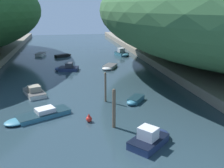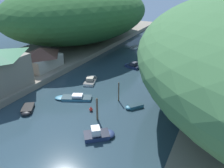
% 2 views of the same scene
% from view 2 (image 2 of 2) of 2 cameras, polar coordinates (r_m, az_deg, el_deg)
% --- Properties ---
extents(water_surface, '(130.00, 130.00, 0.00)m').
position_cam_2_polar(water_surface, '(46.93, 4.67, 1.68)').
color(water_surface, '#283D47').
rests_on(water_surface, ground).
extents(left_bank, '(22.00, 120.00, 1.19)m').
position_cam_2_polar(left_bank, '(59.96, -17.49, 6.62)').
color(left_bank, gray).
rests_on(left_bank, ground).
extents(hillside_left, '(38.39, 53.75, 17.14)m').
position_cam_2_polar(hillside_left, '(72.66, -8.38, 18.18)').
color(hillside_left, '#285628').
rests_on(hillside_left, left_bank).
extents(boathouse_shed, '(6.45, 8.33, 4.61)m').
position_cam_2_polar(boathouse_shed, '(50.63, -18.01, 6.67)').
color(boathouse_shed, '#B2A899').
rests_on(boathouse_shed, left_bank).
extents(boat_yellow_tender, '(4.38, 2.87, 1.36)m').
position_cam_2_polar(boat_yellow_tender, '(52.55, 5.30, 4.86)').
color(boat_yellow_tender, navy).
rests_on(boat_yellow_tender, water_surface).
extents(boat_navy_launch, '(6.60, 4.44, 0.88)m').
position_cam_2_polar(boat_navy_launch, '(39.02, -10.13, -3.51)').
color(boat_navy_launch, teal).
rests_on(boat_navy_launch, water_surface).
extents(boat_mid_channel, '(3.28, 3.71, 0.65)m').
position_cam_2_polar(boat_mid_channel, '(37.45, -21.24, -6.31)').
color(boat_mid_channel, black).
rests_on(boat_mid_channel, water_surface).
extents(boat_open_rowboat, '(2.44, 3.67, 0.61)m').
position_cam_2_polar(boat_open_rowboat, '(67.94, 6.19, 9.60)').
color(boat_open_rowboat, white).
rests_on(boat_open_rowboat, water_surface).
extents(boat_moored_right, '(3.50, 5.34, 1.20)m').
position_cam_2_polar(boat_moored_right, '(45.04, -5.54, 1.08)').
color(boat_moored_right, silver).
rests_on(boat_moored_right, water_surface).
extents(boat_near_quay, '(2.81, 3.09, 0.56)m').
position_cam_2_polar(boat_near_quay, '(36.06, 5.65, -5.85)').
color(boat_near_quay, teal).
rests_on(boat_near_quay, water_surface).
extents(boat_white_cruiser, '(3.54, 4.46, 0.58)m').
position_cam_2_polar(boat_white_cruiser, '(50.34, 13.04, 3.15)').
color(boat_white_cruiser, white).
rests_on(boat_white_cruiser, water_surface).
extents(boat_far_upstream, '(3.91, 2.97, 0.60)m').
position_cam_2_polar(boat_far_upstream, '(63.82, 9.43, 8.32)').
color(boat_far_upstream, black).
rests_on(boat_far_upstream, water_surface).
extents(boat_cabin_cruiser, '(2.98, 4.51, 1.64)m').
position_cam_2_polar(boat_cabin_cruiser, '(60.17, 20.83, 6.08)').
color(boat_cabin_cruiser, teal).
rests_on(boat_cabin_cruiser, water_surface).
extents(boat_far_right_bank, '(4.40, 4.11, 1.60)m').
position_cam_2_polar(boat_far_right_bank, '(29.83, -3.30, -12.95)').
color(boat_far_right_bank, navy).
rests_on(boat_far_right_bank, water_surface).
extents(mooring_post_second, '(0.31, 0.31, 3.70)m').
position_cam_2_polar(mooring_post_second, '(32.36, -3.92, -6.52)').
color(mooring_post_second, brown).
rests_on(mooring_post_second, water_surface).
extents(mooring_post_middle, '(0.23, 0.23, 3.51)m').
position_cam_2_polar(mooring_post_middle, '(37.22, 1.74, -2.01)').
color(mooring_post_middle, brown).
rests_on(mooring_post_middle, water_surface).
extents(channel_buoy_near, '(0.58, 0.58, 0.87)m').
position_cam_2_polar(channel_buoy_near, '(35.23, -5.52, -6.57)').
color(channel_buoy_near, red).
rests_on(channel_buoy_near, water_surface).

